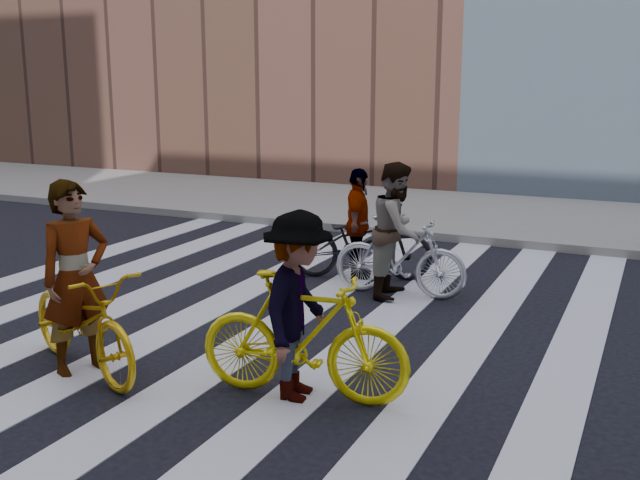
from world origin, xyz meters
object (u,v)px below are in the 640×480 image
Objects in this scene: bike_dark_rear at (361,242)px; rider_rear at (358,224)px; bike_yellow_left at (83,320)px; bike_yellow_right at (303,337)px; rider_left at (76,278)px; bike_silver_mid at (400,257)px; rider_mid at (397,230)px; rider_right at (298,306)px.

bike_dark_rear is 0.27m from rider_rear.
bike_yellow_right is (2.27, 0.34, 0.05)m from bike_yellow_left.
rider_left reaches higher than bike_dark_rear.
bike_dark_rear is (-1.08, 4.12, -0.05)m from bike_yellow_right.
bike_silver_mid is (2.00, 3.83, 0.00)m from bike_yellow_left.
rider_rear is (-0.81, 0.62, -0.10)m from rider_mid.
bike_yellow_left is 0.99× the size of bike_dark_rear.
rider_mid is 1.02m from rider_rear.
rider_rear reaches higher than bike_yellow_right.
rider_left reaches higher than rider_rear.
bike_yellow_left is at bearing 149.16° from rider_rear.
rider_rear is at bearing 50.62° from bike_silver_mid.
bike_silver_mid is 1.09m from rider_rear.
rider_rear is (-1.08, 4.12, -0.07)m from rider_right.
rider_right reaches higher than bike_yellow_right.
bike_silver_mid is 1.02m from bike_dark_rear.
rider_left is at bearing 91.13° from rider_right.
bike_dark_rear is at bearing 6.59° from rider_right.
bike_silver_mid is 1.12× the size of rider_rear.
bike_dark_rear is 1.19× the size of rider_right.
rider_right reaches higher than rider_rear.
rider_rear is (1.19, 4.46, -0.16)m from rider_left.
rider_rear is at bearing 7.58° from rider_left.
rider_mid is 3.50m from rider_right.
bike_dark_rear is 1.15× the size of rider_mid.
bike_yellow_right is 2.37m from rider_left.
rider_left reaches higher than rider_right.
bike_yellow_left is 1.18× the size of rider_right.
rider_mid is at bearing -4.41° from bike_yellow_left.
bike_dark_rear is at bearing 6.98° from rider_left.
bike_dark_rear is 4.25m from rider_right.
bike_silver_mid is at bearing -3.84° from rider_right.
bike_silver_mid is 0.36m from rider_mid.
bike_yellow_right is 1.10× the size of rider_mid.
rider_rear is at bearing 48.97° from rider_mid.
rider_right is at bearing 178.17° from rider_rear.
rider_right reaches higher than bike_dark_rear.
rider_left is (-2.05, -3.83, 0.42)m from bike_silver_mid.
rider_mid is (-0.05, 0.00, 0.36)m from bike_silver_mid.
rider_right is at bearing -58.92° from rider_left.
rider_left is 1.20× the size of rider_rear.
bike_dark_rear is 1.04m from rider_mid.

